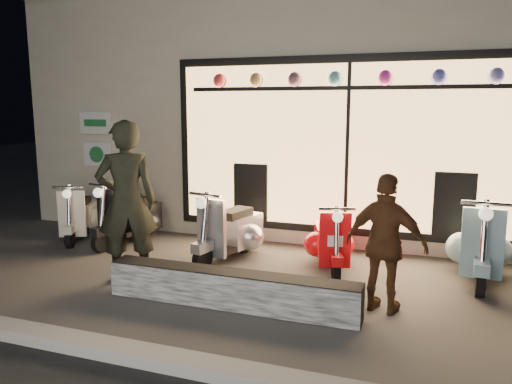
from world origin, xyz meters
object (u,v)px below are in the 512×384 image
Objects in this scene: scooter_red at (330,240)px; man at (127,202)px; scooter_silver at (234,230)px; woman at (386,244)px; graffiti_barrier at (231,289)px.

man is at bearing -166.51° from scooter_red.
woman is at bearing -16.67° from scooter_silver.
scooter_silver is at bearing 111.05° from graffiti_barrier.
graffiti_barrier is 2.04× the size of scooter_silver.
graffiti_barrier is 1.42× the size of man.
scooter_silver is 1.39m from scooter_red.
graffiti_barrier is at bearing 132.14° from man.
scooter_silver is (-0.65, 1.68, 0.20)m from graffiti_barrier.
graffiti_barrier is 1.81m from scooter_silver.
woman is at bearing 147.14° from man.
graffiti_barrier is 2.27× the size of scooter_red.
woman is (1.57, 0.43, 0.54)m from graffiti_barrier.
man is at bearing -111.44° from scooter_silver.
scooter_red reaches higher than graffiti_barrier.
scooter_red is (0.74, 1.75, 0.16)m from graffiti_barrier.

